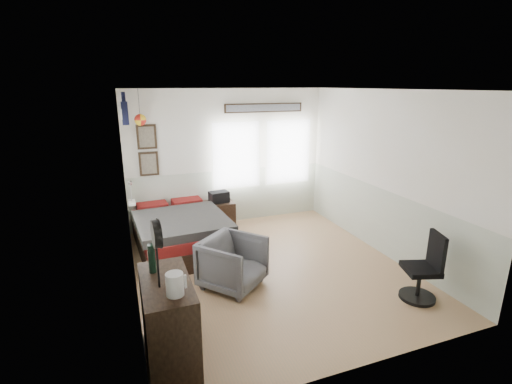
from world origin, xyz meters
The scene contains 12 objects.
ground_plane centered at (0.00, 0.00, -0.01)m, with size 4.00×4.50×0.01m, color #A7825B.
room_shell centered at (-0.08, 0.19, 1.61)m, with size 4.02×4.52×2.71m.
wall_decor centered at (-1.10, 1.96, 2.10)m, with size 3.55×1.32×1.44m.
bed centered at (-1.19, 1.24, 0.31)m, with size 1.54×2.07×0.64m.
dresser centered at (-1.74, -1.44, 0.45)m, with size 0.48×1.00×0.90m, color black.
armchair centered at (-0.70, -0.28, 0.36)m, with size 0.77×0.79×0.72m, color #535258.
nightstand centered at (-0.31, 1.92, 0.28)m, with size 0.55×0.44×0.55m, color black.
task_chair centered at (1.57, -1.47, 0.38)m, with size 0.52×0.52×0.94m.
kettle centered at (-1.68, -1.72, 1.01)m, with size 0.19×0.16×0.22m.
bottle centered at (-1.84, -1.20, 1.05)m, with size 0.08×0.08×0.31m, color black.
stand_fan centered at (-1.80, -1.53, 1.44)m, with size 0.09×0.28×0.69m.
black_bag centered at (-0.31, 1.92, 0.66)m, with size 0.36×0.24×0.21m, color black.
Camera 1 is at (-2.04, -4.81, 2.77)m, focal length 26.00 mm.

